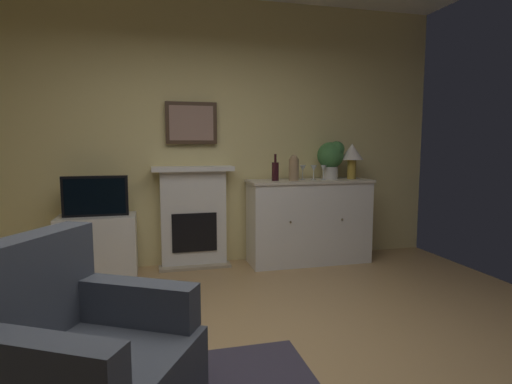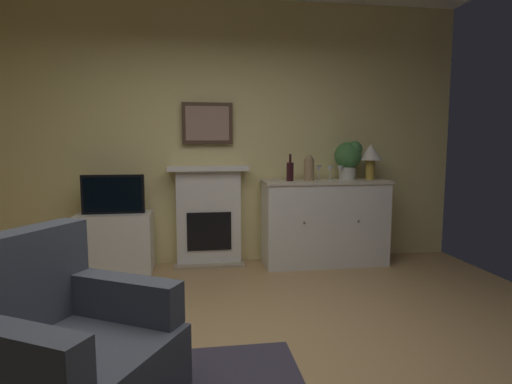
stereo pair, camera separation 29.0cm
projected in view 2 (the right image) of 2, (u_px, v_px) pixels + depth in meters
name	position (u px, v px, depth m)	size (l,w,h in m)	color
wall_rear	(211.00, 134.00, 4.60)	(5.71, 0.06, 2.91)	#EAD68C
fireplace_unit	(209.00, 216.00, 4.57)	(0.87, 0.30, 1.10)	white
framed_picture	(207.00, 123.00, 4.50)	(0.55, 0.04, 0.45)	#473323
sideboard_cabinet	(325.00, 222.00, 4.59)	(1.39, 0.49, 0.94)	white
table_lamp	(371.00, 155.00, 4.58)	(0.26, 0.26, 0.40)	#B79338
wine_bottle	(290.00, 171.00, 4.44)	(0.08, 0.08, 0.29)	#331419
wine_glass_left	(319.00, 169.00, 4.55)	(0.07, 0.07, 0.16)	silver
wine_glass_center	(330.00, 169.00, 4.51)	(0.07, 0.07, 0.16)	silver
wine_glass_right	(340.00, 169.00, 4.51)	(0.07, 0.07, 0.16)	silver
vase_decorative	(309.00, 168.00, 4.44)	(0.11, 0.11, 0.28)	#9E7F5B
tv_cabinet	(116.00, 243.00, 4.29)	(0.75, 0.42, 0.63)	white
tv_set	(113.00, 194.00, 4.21)	(0.62, 0.07, 0.40)	black
potted_plant_small	(349.00, 157.00, 4.60)	(0.30, 0.30, 0.43)	beige
armchair	(63.00, 349.00, 1.93)	(1.08, 1.06, 0.92)	#474C56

